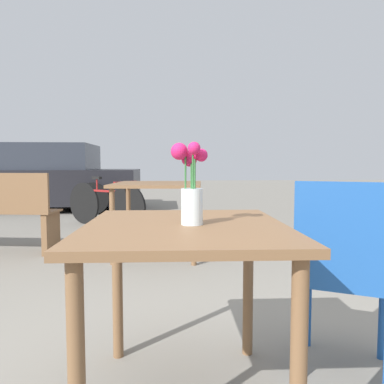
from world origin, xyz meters
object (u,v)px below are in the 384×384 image
at_px(table_front, 185,252).
at_px(parked_car, 40,179).
at_px(cafe_chair, 345,267).
at_px(table_back, 158,193).
at_px(flower_vase, 191,190).
at_px(bicycle, 105,204).

distance_m(table_front, parked_car, 7.04).
relative_size(table_front, cafe_chair, 1.04).
distance_m(table_front, table_back, 2.43).
relative_size(table_front, parked_car, 0.22).
xyz_separation_m(table_back, parked_car, (-2.42, 4.14, -0.01)).
height_order(flower_vase, bicycle, flower_vase).
bearing_deg(bicycle, table_back, -66.96).
height_order(table_front, parked_car, parked_car).
bearing_deg(parked_car, flower_vase, -68.79).
relative_size(table_front, bicycle, 0.72).
height_order(cafe_chair, table_back, cafe_chair).
bearing_deg(table_back, table_front, -87.44).
relative_size(flower_vase, parked_car, 0.08).
bearing_deg(table_back, cafe_chair, -70.82).
xyz_separation_m(table_front, flower_vase, (0.02, -0.01, 0.24)).
xyz_separation_m(cafe_chair, parked_car, (-3.23, 6.45, 0.14)).
bearing_deg(parked_car, cafe_chair, -63.42).
bearing_deg(parked_car, table_front, -68.91).
bearing_deg(table_back, parked_car, 120.35).
distance_m(table_back, bicycle, 2.05).
xyz_separation_m(cafe_chair, table_back, (-0.80, 2.31, 0.15)).
xyz_separation_m(flower_vase, table_back, (-0.13, 2.44, -0.20)).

